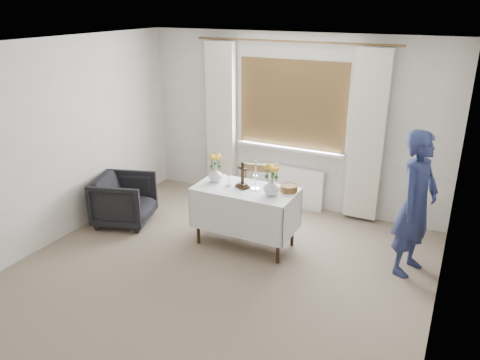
% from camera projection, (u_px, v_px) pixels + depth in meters
% --- Properties ---
extents(ground, '(5.00, 5.00, 0.00)m').
position_uv_depth(ground, '(206.00, 286.00, 5.06)').
color(ground, gray).
rests_on(ground, ground).
extents(altar_table, '(1.24, 0.64, 0.76)m').
position_uv_depth(altar_table, '(245.00, 217.00, 5.80)').
color(altar_table, white).
rests_on(altar_table, ground).
extents(wooden_chair, '(0.51, 0.51, 0.91)m').
position_uv_depth(wooden_chair, '(256.00, 201.00, 6.06)').
color(wooden_chair, brown).
rests_on(wooden_chair, ground).
extents(armchair, '(0.93, 0.91, 0.68)m').
position_uv_depth(armchair, '(124.00, 200.00, 6.39)').
color(armchair, black).
rests_on(armchair, ground).
extents(person, '(0.56, 0.69, 1.65)m').
position_uv_depth(person, '(416.00, 204.00, 5.08)').
color(person, navy).
rests_on(person, ground).
extents(radiator, '(1.10, 0.10, 0.60)m').
position_uv_depth(radiator, '(287.00, 186.00, 6.97)').
color(radiator, white).
rests_on(radiator, ground).
extents(wooden_cross, '(0.19, 0.16, 0.33)m').
position_uv_depth(wooden_cross, '(242.00, 175.00, 5.62)').
color(wooden_cross, black).
rests_on(wooden_cross, altar_table).
extents(candlestick_left, '(0.10, 0.10, 0.30)m').
position_uv_depth(candlestick_left, '(229.00, 175.00, 5.66)').
color(candlestick_left, white).
rests_on(candlestick_left, altar_table).
extents(candlestick_right, '(0.14, 0.14, 0.36)m').
position_uv_depth(candlestick_right, '(255.00, 175.00, 5.58)').
color(candlestick_right, white).
rests_on(candlestick_right, altar_table).
extents(flower_vase_left, '(0.19, 0.19, 0.19)m').
position_uv_depth(flower_vase_left, '(216.00, 174.00, 5.84)').
color(flower_vase_left, silver).
rests_on(flower_vase_left, altar_table).
extents(flower_vase_right, '(0.25, 0.25, 0.21)m').
position_uv_depth(flower_vase_right, '(272.00, 187.00, 5.44)').
color(flower_vase_right, silver).
rests_on(flower_vase_right, altar_table).
extents(wicker_basket, '(0.23, 0.23, 0.08)m').
position_uv_depth(wicker_basket, '(289.00, 188.00, 5.57)').
color(wicker_basket, brown).
rests_on(wicker_basket, altar_table).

